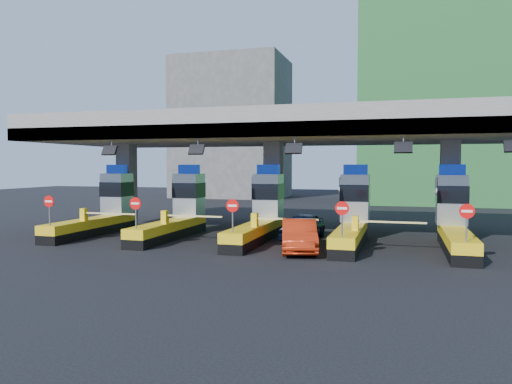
# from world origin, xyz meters

# --- Properties ---
(ground) EXTENTS (120.00, 120.00, 0.00)m
(ground) POSITION_xyz_m (0.00, 0.00, 0.00)
(ground) COLOR black
(ground) RESTS_ON ground
(toll_canopy) EXTENTS (28.00, 12.09, 7.00)m
(toll_canopy) POSITION_xyz_m (0.00, 2.87, 6.13)
(toll_canopy) COLOR slate
(toll_canopy) RESTS_ON ground
(toll_lane_far_left) EXTENTS (4.43, 8.00, 4.16)m
(toll_lane_far_left) POSITION_xyz_m (-10.00, 0.28, 1.40)
(toll_lane_far_left) COLOR black
(toll_lane_far_left) RESTS_ON ground
(toll_lane_left) EXTENTS (4.43, 8.00, 4.16)m
(toll_lane_left) POSITION_xyz_m (-5.00, 0.28, 1.40)
(toll_lane_left) COLOR black
(toll_lane_left) RESTS_ON ground
(toll_lane_center) EXTENTS (4.43, 8.00, 4.16)m
(toll_lane_center) POSITION_xyz_m (0.00, 0.28, 1.40)
(toll_lane_center) COLOR black
(toll_lane_center) RESTS_ON ground
(toll_lane_right) EXTENTS (4.43, 8.00, 4.16)m
(toll_lane_right) POSITION_xyz_m (5.00, 0.28, 1.40)
(toll_lane_right) COLOR black
(toll_lane_right) RESTS_ON ground
(toll_lane_far_right) EXTENTS (4.43, 8.00, 4.16)m
(toll_lane_far_right) POSITION_xyz_m (10.00, 0.28, 1.40)
(toll_lane_far_right) COLOR black
(toll_lane_far_right) RESTS_ON ground
(bg_building_scaffold) EXTENTS (18.00, 12.00, 28.00)m
(bg_building_scaffold) POSITION_xyz_m (12.00, 32.00, 14.00)
(bg_building_scaffold) COLOR #1E5926
(bg_building_scaffold) RESTS_ON ground
(bg_building_concrete) EXTENTS (14.00, 10.00, 18.00)m
(bg_building_concrete) POSITION_xyz_m (-14.00, 36.00, 9.00)
(bg_building_concrete) COLOR #4C4C49
(bg_building_concrete) RESTS_ON ground
(van) EXTENTS (2.21, 4.36, 1.43)m
(van) POSITION_xyz_m (2.20, 1.03, 0.71)
(van) COLOR black
(van) RESTS_ON ground
(red_car) EXTENTS (2.61, 4.84, 1.52)m
(red_car) POSITION_xyz_m (2.79, -2.99, 0.76)
(red_car) COLOR red
(red_car) RESTS_ON ground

